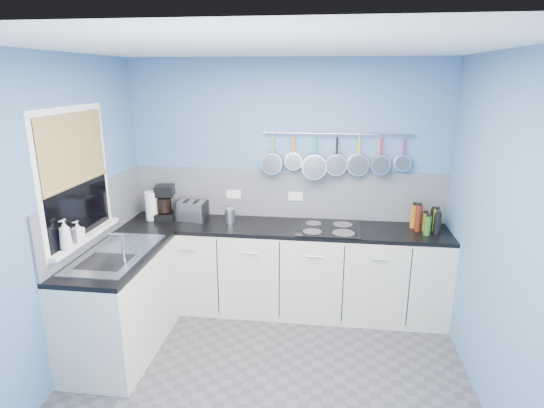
% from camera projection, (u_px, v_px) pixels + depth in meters
% --- Properties ---
extents(floor, '(3.20, 3.00, 0.02)m').
position_uv_depth(floor, '(266.00, 384.00, 3.51)').
color(floor, '#47474C').
rests_on(floor, ground).
extents(ceiling, '(3.20, 3.00, 0.02)m').
position_uv_depth(ceiling, '(264.00, 45.00, 2.81)').
color(ceiling, white).
rests_on(ceiling, ground).
extents(wall_back, '(3.20, 0.02, 2.50)m').
position_uv_depth(wall_back, '(286.00, 184.00, 4.60)').
color(wall_back, '#4C73A4').
rests_on(wall_back, ground).
extents(wall_front, '(3.20, 0.02, 2.50)m').
position_uv_depth(wall_front, '(209.00, 365.00, 1.72)').
color(wall_front, '#4C73A4').
rests_on(wall_front, ground).
extents(wall_left, '(0.02, 3.00, 2.50)m').
position_uv_depth(wall_left, '(54.00, 224.00, 3.36)').
color(wall_left, '#4C73A4').
rests_on(wall_left, ground).
extents(wall_right, '(0.02, 3.00, 2.50)m').
position_uv_depth(wall_right, '(505.00, 244.00, 2.96)').
color(wall_right, '#4C73A4').
rests_on(wall_right, ground).
extents(backsplash_back, '(3.20, 0.02, 0.50)m').
position_uv_depth(backsplash_back, '(286.00, 194.00, 4.60)').
color(backsplash_back, '#919397').
rests_on(backsplash_back, wall_back).
extents(backsplash_left, '(0.02, 1.80, 0.50)m').
position_uv_depth(backsplash_left, '(98.00, 213.00, 3.96)').
color(backsplash_left, '#919397').
rests_on(backsplash_left, wall_left).
extents(cabinet_run_back, '(3.20, 0.60, 0.86)m').
position_uv_depth(cabinet_run_back, '(283.00, 269.00, 4.53)').
color(cabinet_run_back, beige).
rests_on(cabinet_run_back, ground).
extents(worktop_back, '(3.20, 0.60, 0.04)m').
position_uv_depth(worktop_back, '(283.00, 228.00, 4.40)').
color(worktop_back, black).
rests_on(worktop_back, cabinet_run_back).
extents(cabinet_run_left, '(0.60, 1.20, 0.86)m').
position_uv_depth(cabinet_run_left, '(121.00, 305.00, 3.83)').
color(cabinet_run_left, beige).
rests_on(cabinet_run_left, ground).
extents(worktop_left, '(0.60, 1.20, 0.04)m').
position_uv_depth(worktop_left, '(116.00, 256.00, 3.71)').
color(worktop_left, black).
rests_on(worktop_left, cabinet_run_left).
extents(window_frame, '(0.01, 1.00, 1.10)m').
position_uv_depth(window_frame, '(75.00, 177.00, 3.56)').
color(window_frame, white).
rests_on(window_frame, wall_left).
extents(window_glass, '(0.01, 0.90, 1.00)m').
position_uv_depth(window_glass, '(76.00, 177.00, 3.56)').
color(window_glass, black).
rests_on(window_glass, wall_left).
extents(bamboo_blind, '(0.01, 0.90, 0.55)m').
position_uv_depth(bamboo_blind, '(73.00, 149.00, 3.49)').
color(bamboo_blind, tan).
rests_on(bamboo_blind, wall_left).
extents(window_sill, '(0.10, 0.98, 0.03)m').
position_uv_depth(window_sill, '(86.00, 237.00, 3.70)').
color(window_sill, white).
rests_on(window_sill, wall_left).
extents(sink_unit, '(0.50, 0.95, 0.01)m').
position_uv_depth(sink_unit, '(116.00, 253.00, 3.70)').
color(sink_unit, silver).
rests_on(sink_unit, worktop_left).
extents(mixer_tap, '(0.12, 0.08, 0.26)m').
position_uv_depth(mixer_tap, '(123.00, 248.00, 3.48)').
color(mixer_tap, silver).
rests_on(mixer_tap, worktop_left).
extents(socket_left, '(0.15, 0.01, 0.09)m').
position_uv_depth(socket_left, '(234.00, 194.00, 4.66)').
color(socket_left, white).
rests_on(socket_left, backsplash_back).
extents(socket_right, '(0.15, 0.01, 0.09)m').
position_uv_depth(socket_right, '(296.00, 196.00, 4.58)').
color(socket_right, white).
rests_on(socket_right, backsplash_back).
extents(pot_rail, '(1.45, 0.02, 0.02)m').
position_uv_depth(pot_rail, '(337.00, 134.00, 4.33)').
color(pot_rail, silver).
rests_on(pot_rail, wall_back).
extents(soap_bottle_a, '(0.11, 0.11, 0.24)m').
position_uv_depth(soap_bottle_a, '(65.00, 235.00, 3.37)').
color(soap_bottle_a, white).
rests_on(soap_bottle_a, window_sill).
extents(soap_bottle_b, '(0.10, 0.10, 0.17)m').
position_uv_depth(soap_bottle_b, '(78.00, 231.00, 3.54)').
color(soap_bottle_b, white).
rests_on(soap_bottle_b, window_sill).
extents(paper_towel, '(0.15, 0.15, 0.29)m').
position_uv_depth(paper_towel, '(152.00, 206.00, 4.56)').
color(paper_towel, white).
rests_on(paper_towel, worktop_back).
extents(coffee_maker, '(0.23, 0.25, 0.35)m').
position_uv_depth(coffee_maker, '(165.00, 202.00, 4.58)').
color(coffee_maker, black).
rests_on(coffee_maker, worktop_back).
extents(toaster, '(0.33, 0.22, 0.19)m').
position_uv_depth(toaster, '(192.00, 211.00, 4.55)').
color(toaster, silver).
rests_on(toaster, worktop_back).
extents(canister, '(0.11, 0.11, 0.14)m').
position_uv_depth(canister, '(230.00, 216.00, 4.48)').
color(canister, silver).
rests_on(canister, worktop_back).
extents(hob, '(0.60, 0.53, 0.01)m').
position_uv_depth(hob, '(328.00, 228.00, 4.30)').
color(hob, black).
rests_on(hob, worktop_back).
extents(pan_0, '(0.21, 0.10, 0.40)m').
position_uv_depth(pan_0, '(273.00, 153.00, 4.46)').
color(pan_0, silver).
rests_on(pan_0, pot_rail).
extents(pan_1, '(0.18, 0.06, 0.37)m').
position_uv_depth(pan_1, '(294.00, 152.00, 4.42)').
color(pan_1, silver).
rests_on(pan_1, pot_rail).
extents(pan_2, '(0.25, 0.12, 0.44)m').
position_uv_depth(pan_2, '(315.00, 156.00, 4.41)').
color(pan_2, silver).
rests_on(pan_2, pot_rail).
extents(pan_3, '(0.22, 0.08, 0.41)m').
position_uv_depth(pan_3, '(337.00, 155.00, 4.38)').
color(pan_3, silver).
rests_on(pan_3, pot_rail).
extents(pan_4, '(0.22, 0.07, 0.41)m').
position_uv_depth(pan_4, '(358.00, 155.00, 4.35)').
color(pan_4, silver).
rests_on(pan_4, pot_rail).
extents(pan_5, '(0.19, 0.09, 0.38)m').
position_uv_depth(pan_5, '(381.00, 154.00, 4.32)').
color(pan_5, silver).
rests_on(pan_5, pot_rail).
extents(pan_6, '(0.16, 0.06, 0.35)m').
position_uv_depth(pan_6, '(403.00, 153.00, 4.29)').
color(pan_6, silver).
rests_on(pan_6, pot_rail).
extents(condiment_0, '(0.05, 0.05, 0.19)m').
position_uv_depth(condiment_0, '(433.00, 218.00, 4.32)').
color(condiment_0, black).
rests_on(condiment_0, worktop_back).
extents(condiment_1, '(0.07, 0.07, 0.14)m').
position_uv_depth(condiment_1, '(424.00, 221.00, 4.32)').
color(condiment_1, brown).
rests_on(condiment_1, worktop_back).
extents(condiment_2, '(0.06, 0.06, 0.23)m').
position_uv_depth(condiment_2, '(414.00, 216.00, 4.32)').
color(condiment_2, '#8C5914').
rests_on(condiment_2, worktop_back).
extents(condiment_3, '(0.06, 0.06, 0.22)m').
position_uv_depth(condiment_3, '(436.00, 220.00, 4.22)').
color(condiment_3, '#3F721E').
rests_on(condiment_3, worktop_back).
extents(condiment_4, '(0.05, 0.05, 0.18)m').
position_uv_depth(condiment_4, '(425.00, 222.00, 4.23)').
color(condiment_4, brown).
rests_on(condiment_4, worktop_back).
extents(condiment_5, '(0.06, 0.06, 0.25)m').
position_uv_depth(condiment_5, '(418.00, 218.00, 4.23)').
color(condiment_5, '#4C190C').
rests_on(condiment_5, worktop_back).
extents(condiment_6, '(0.07, 0.07, 0.21)m').
position_uv_depth(condiment_6, '(437.00, 224.00, 4.13)').
color(condiment_6, black).
rests_on(condiment_6, worktop_back).
extents(condiment_7, '(0.06, 0.06, 0.18)m').
position_uv_depth(condiment_7, '(428.00, 226.00, 4.12)').
color(condiment_7, '#265919').
rests_on(condiment_7, worktop_back).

